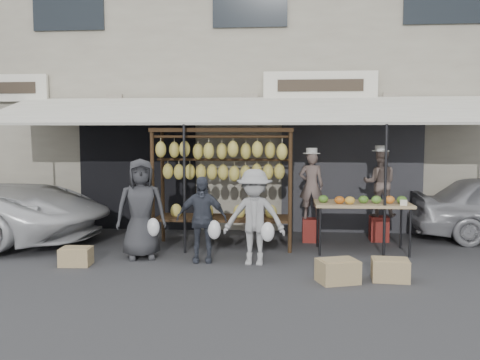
{
  "coord_description": "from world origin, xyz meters",
  "views": [
    {
      "loc": [
        0.81,
        -8.16,
        2.14
      ],
      "look_at": [
        -0.03,
        1.4,
        1.3
      ],
      "focal_mm": 40.0,
      "sensor_mm": 36.0,
      "label": 1
    }
  ],
  "objects_px": {
    "vendor_right": "(380,183)",
    "crate_far": "(76,256)",
    "banana_rack": "(223,164)",
    "crate_near_a": "(338,271)",
    "crate_near_b": "(390,270)",
    "vendor_left": "(311,185)",
    "customer_left": "(141,209)",
    "produce_table": "(363,204)",
    "customer_right": "(254,217)",
    "customer_mid": "(202,219)"
  },
  "relations": [
    {
      "from": "vendor_right",
      "to": "crate_far",
      "type": "xyz_separation_m",
      "value": [
        -5.24,
        -2.44,
        -1.02
      ]
    },
    {
      "from": "banana_rack",
      "to": "crate_near_a",
      "type": "xyz_separation_m",
      "value": [
        1.93,
        -2.21,
        -1.41
      ]
    },
    {
      "from": "crate_near_b",
      "to": "crate_far",
      "type": "height_order",
      "value": "crate_near_b"
    },
    {
      "from": "vendor_left",
      "to": "crate_far",
      "type": "bearing_deg",
      "value": 34.4
    },
    {
      "from": "vendor_left",
      "to": "crate_near_b",
      "type": "bearing_deg",
      "value": 114.97
    },
    {
      "from": "customer_left",
      "to": "crate_far",
      "type": "relative_size",
      "value": 3.54
    },
    {
      "from": "produce_table",
      "to": "vendor_left",
      "type": "xyz_separation_m",
      "value": [
        -0.88,
        0.88,
        0.25
      ]
    },
    {
      "from": "produce_table",
      "to": "customer_right",
      "type": "xyz_separation_m",
      "value": [
        -1.88,
        -1.06,
        -0.09
      ]
    },
    {
      "from": "banana_rack",
      "to": "produce_table",
      "type": "relative_size",
      "value": 1.53
    },
    {
      "from": "crate_near_a",
      "to": "crate_near_b",
      "type": "bearing_deg",
      "value": 12.7
    },
    {
      "from": "customer_right",
      "to": "crate_near_a",
      "type": "xyz_separation_m",
      "value": [
        1.26,
        -0.97,
        -0.62
      ]
    },
    {
      "from": "produce_table",
      "to": "crate_far",
      "type": "relative_size",
      "value": 3.51
    },
    {
      "from": "customer_mid",
      "to": "crate_far",
      "type": "xyz_separation_m",
      "value": [
        -2.0,
        -0.44,
        -0.57
      ]
    },
    {
      "from": "banana_rack",
      "to": "customer_right",
      "type": "relative_size",
      "value": 1.66
    },
    {
      "from": "crate_near_b",
      "to": "produce_table",
      "type": "bearing_deg",
      "value": 94.84
    },
    {
      "from": "customer_right",
      "to": "crate_far",
      "type": "bearing_deg",
      "value": -168.96
    },
    {
      "from": "produce_table",
      "to": "crate_near_a",
      "type": "xyz_separation_m",
      "value": [
        -0.62,
        -2.02,
        -0.71
      ]
    },
    {
      "from": "customer_right",
      "to": "crate_far",
      "type": "relative_size",
      "value": 3.23
    },
    {
      "from": "produce_table",
      "to": "customer_right",
      "type": "bearing_deg",
      "value": -150.59
    },
    {
      "from": "customer_right",
      "to": "banana_rack",
      "type": "bearing_deg",
      "value": 122.69
    },
    {
      "from": "produce_table",
      "to": "vendor_right",
      "type": "relative_size",
      "value": 1.28
    },
    {
      "from": "vendor_left",
      "to": "crate_near_a",
      "type": "xyz_separation_m",
      "value": [
        0.26,
        -2.9,
        -0.96
      ]
    },
    {
      "from": "crate_far",
      "to": "produce_table",
      "type": "bearing_deg",
      "value": 16.19
    },
    {
      "from": "crate_far",
      "to": "crate_near_b",
      "type": "bearing_deg",
      "value": -5.44
    },
    {
      "from": "vendor_right",
      "to": "crate_near_a",
      "type": "xyz_separation_m",
      "value": [
        -1.1,
        -3.09,
        -1.0
      ]
    },
    {
      "from": "crate_near_a",
      "to": "crate_far",
      "type": "distance_m",
      "value": 4.19
    },
    {
      "from": "customer_mid",
      "to": "crate_far",
      "type": "relative_size",
      "value": 2.96
    },
    {
      "from": "vendor_left",
      "to": "crate_near_a",
      "type": "distance_m",
      "value": 3.06
    },
    {
      "from": "customer_mid",
      "to": "crate_near_a",
      "type": "xyz_separation_m",
      "value": [
        2.15,
        -1.08,
        -0.55
      ]
    },
    {
      "from": "crate_near_a",
      "to": "customer_mid",
      "type": "bearing_deg",
      "value": 153.27
    },
    {
      "from": "banana_rack",
      "to": "crate_near_b",
      "type": "distance_m",
      "value": 3.67
    },
    {
      "from": "crate_far",
      "to": "customer_mid",
      "type": "bearing_deg",
      "value": 12.43
    },
    {
      "from": "produce_table",
      "to": "crate_near_b",
      "type": "relative_size",
      "value": 3.25
    },
    {
      "from": "crate_near_b",
      "to": "customer_left",
      "type": "bearing_deg",
      "value": 165.27
    },
    {
      "from": "customer_mid",
      "to": "crate_near_a",
      "type": "height_order",
      "value": "customer_mid"
    },
    {
      "from": "vendor_left",
      "to": "crate_near_b",
      "type": "distance_m",
      "value": 3.07
    },
    {
      "from": "vendor_left",
      "to": "vendor_right",
      "type": "distance_m",
      "value": 1.37
    },
    {
      "from": "vendor_left",
      "to": "customer_right",
      "type": "bearing_deg",
      "value": 66.85
    },
    {
      "from": "produce_table",
      "to": "customer_right",
      "type": "height_order",
      "value": "customer_right"
    },
    {
      "from": "crate_near_a",
      "to": "customer_right",
      "type": "bearing_deg",
      "value": 142.55
    },
    {
      "from": "customer_right",
      "to": "produce_table",
      "type": "bearing_deg",
      "value": 34.03
    },
    {
      "from": "crate_near_b",
      "to": "crate_near_a",
      "type": "bearing_deg",
      "value": -167.3
    },
    {
      "from": "customer_mid",
      "to": "vendor_left",
      "type": "bearing_deg",
      "value": 39.54
    },
    {
      "from": "banana_rack",
      "to": "customer_right",
      "type": "height_order",
      "value": "banana_rack"
    },
    {
      "from": "vendor_right",
      "to": "crate_near_b",
      "type": "bearing_deg",
      "value": 90.54
    },
    {
      "from": "crate_near_a",
      "to": "crate_far",
      "type": "height_order",
      "value": "crate_near_a"
    },
    {
      "from": "vendor_right",
      "to": "banana_rack",
      "type": "bearing_deg",
      "value": 22.96
    },
    {
      "from": "produce_table",
      "to": "vendor_left",
      "type": "relative_size",
      "value": 1.29
    },
    {
      "from": "crate_far",
      "to": "vendor_left",
      "type": "bearing_deg",
      "value": 30.17
    },
    {
      "from": "banana_rack",
      "to": "vendor_right",
      "type": "distance_m",
      "value": 3.17
    }
  ]
}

